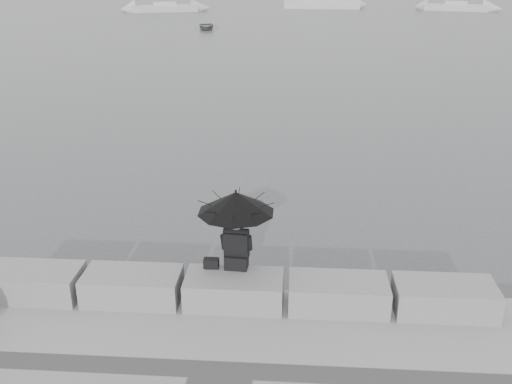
# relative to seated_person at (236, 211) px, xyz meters

# --- Properties ---
(ground) EXTENTS (360.00, 360.00, 0.00)m
(ground) POSITION_rel_seated_person_xyz_m (-0.01, 0.10, -2.03)
(ground) COLOR #45474A
(ground) RESTS_ON ground
(stone_block_far_left) EXTENTS (1.60, 0.80, 0.50)m
(stone_block_far_left) POSITION_rel_seated_person_xyz_m (-3.41, -0.35, -1.28)
(stone_block_far_left) COLOR slate
(stone_block_far_left) RESTS_ON promenade
(stone_block_left) EXTENTS (1.60, 0.80, 0.50)m
(stone_block_left) POSITION_rel_seated_person_xyz_m (-1.71, -0.35, -1.28)
(stone_block_left) COLOR slate
(stone_block_left) RESTS_ON promenade
(stone_block_centre) EXTENTS (1.60, 0.80, 0.50)m
(stone_block_centre) POSITION_rel_seated_person_xyz_m (-0.01, -0.35, -1.28)
(stone_block_centre) COLOR slate
(stone_block_centre) RESTS_ON promenade
(stone_block_right) EXTENTS (1.60, 0.80, 0.50)m
(stone_block_right) POSITION_rel_seated_person_xyz_m (1.69, -0.35, -1.28)
(stone_block_right) COLOR slate
(stone_block_right) RESTS_ON promenade
(stone_block_far_right) EXTENTS (1.60, 0.80, 0.50)m
(stone_block_far_right) POSITION_rel_seated_person_xyz_m (3.39, -0.35, -1.28)
(stone_block_far_right) COLOR slate
(stone_block_far_right) RESTS_ON promenade
(seated_person) EXTENTS (1.27, 1.27, 1.39)m
(seated_person) POSITION_rel_seated_person_xyz_m (0.00, 0.00, 0.00)
(seated_person) COLOR black
(seated_person) RESTS_ON stone_block_centre
(bag) EXTENTS (0.25, 0.15, 0.16)m
(bag) POSITION_rel_seated_person_xyz_m (-0.42, -0.06, -0.94)
(bag) COLOR black
(bag) RESTS_ON stone_block_centre
(sailboat_left) EXTENTS (8.48, 4.81, 12.90)m
(sailboat_left) POSITION_rel_seated_person_xyz_m (-15.77, 65.72, -1.51)
(sailboat_left) COLOR silver
(sailboat_left) RESTS_ON ground
(sailboat_right) EXTENTS (8.16, 4.57, 12.90)m
(sailboat_right) POSITION_rel_seated_person_xyz_m (21.27, 70.04, -1.50)
(sailboat_right) COLOR silver
(sailboat_right) RESTS_ON ground
(motor_cruiser) EXTENTS (10.13, 3.15, 4.50)m
(motor_cruiser) POSITION_rel_seated_person_xyz_m (4.19, 72.79, -1.13)
(motor_cruiser) COLOR silver
(motor_cruiser) RESTS_ON ground
(dinghy) EXTENTS (3.34, 1.77, 0.54)m
(dinghy) POSITION_rel_seated_person_xyz_m (-7.51, 45.92, -1.76)
(dinghy) COLOR gray
(dinghy) RESTS_ON ground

